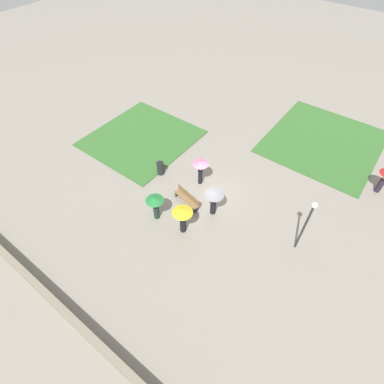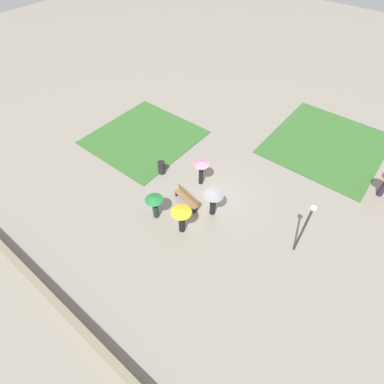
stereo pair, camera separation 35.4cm
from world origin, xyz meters
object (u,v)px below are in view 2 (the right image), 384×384
at_px(trash_bin, 162,168).
at_px(crowd_person_pink, 201,167).
at_px(lamp_post, 306,223).
at_px(crowd_person_yellow, 181,215).
at_px(park_bench, 187,198).
at_px(crowd_person_green, 155,203).
at_px(crowd_person_grey, 213,198).

xyz_separation_m(trash_bin, crowd_person_pink, (2.75, 0.91, 0.95)).
bearing_deg(lamp_post, crowd_person_yellow, -153.19).
bearing_deg(crowd_person_yellow, park_bench, 87.91).
distance_m(lamp_post, crowd_person_pink, 7.45).
bearing_deg(trash_bin, crowd_person_green, -52.79).
distance_m(crowd_person_grey, crowd_person_pink, 2.69).
distance_m(crowd_person_pink, crowd_person_green, 4.01).
bearing_deg(crowd_person_yellow, lamp_post, -6.07).
height_order(park_bench, crowd_person_pink, crowd_person_pink).
distance_m(lamp_post, crowd_person_green, 8.43).
bearing_deg(park_bench, crowd_person_yellow, -47.34).
xyz_separation_m(lamp_post, crowd_person_green, (-7.73, -3.13, -1.26)).
bearing_deg(lamp_post, crowd_person_grey, -171.57).
bearing_deg(crowd_person_green, crowd_person_grey, 161.83).
bearing_deg(park_bench, crowd_person_green, -99.63).
xyz_separation_m(park_bench, lamp_post, (6.92, 1.08, 2.05)).
xyz_separation_m(trash_bin, crowd_person_green, (2.34, -3.08, 0.78)).
xyz_separation_m(park_bench, crowd_person_pink, (-0.39, 1.94, 0.96)).
height_order(lamp_post, trash_bin, lamp_post).
xyz_separation_m(trash_bin, crowd_person_grey, (4.90, -0.72, 0.93)).
xyz_separation_m(crowd_person_grey, crowd_person_green, (-2.56, -2.36, -0.15)).
xyz_separation_m(park_bench, crowd_person_green, (-0.80, -2.04, 0.79)).
bearing_deg(lamp_post, crowd_person_pink, 173.30).
bearing_deg(crowd_person_yellow, trash_bin, 112.88).
relative_size(lamp_post, crowd_person_yellow, 1.97).
relative_size(trash_bin, crowd_person_grey, 0.51).
xyz_separation_m(park_bench, crowd_person_grey, (1.76, 0.32, 0.94)).
height_order(lamp_post, crowd_person_pink, lamp_post).
relative_size(park_bench, crowd_person_yellow, 1.03).
relative_size(lamp_post, crowd_person_green, 2.18).
relative_size(park_bench, crowd_person_green, 1.14).
bearing_deg(park_bench, crowd_person_pink, 113.30).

